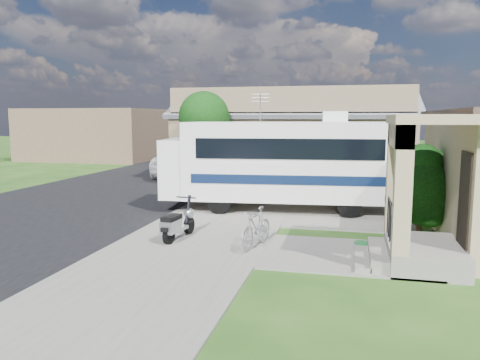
% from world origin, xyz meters
% --- Properties ---
extents(ground, '(120.00, 120.00, 0.00)m').
position_xyz_m(ground, '(0.00, 0.00, 0.00)').
color(ground, '#194011').
extents(street_slab, '(9.00, 80.00, 0.02)m').
position_xyz_m(street_slab, '(-7.50, 10.00, 0.01)').
color(street_slab, black).
rests_on(street_slab, ground).
extents(sidewalk_slab, '(4.00, 80.00, 0.06)m').
position_xyz_m(sidewalk_slab, '(-1.00, 10.00, 0.03)').
color(sidewalk_slab, slate).
rests_on(sidewalk_slab, ground).
extents(driveway_slab, '(7.00, 6.00, 0.05)m').
position_xyz_m(driveway_slab, '(1.50, 4.50, 0.03)').
color(driveway_slab, slate).
rests_on(driveway_slab, ground).
extents(walk_slab, '(4.00, 3.00, 0.05)m').
position_xyz_m(walk_slab, '(3.00, -1.00, 0.03)').
color(walk_slab, slate).
rests_on(walk_slab, ground).
extents(warehouse, '(12.50, 8.40, 5.04)m').
position_xyz_m(warehouse, '(0.00, 13.97, 1.99)').
color(warehouse, '#736548').
rests_on(warehouse, ground).
extents(distant_bldg_far, '(10.00, 8.00, 4.00)m').
position_xyz_m(distant_bldg_far, '(-17.00, 22.00, 2.00)').
color(distant_bldg_far, brown).
rests_on(distant_bldg_far, ground).
extents(distant_bldg_near, '(8.00, 7.00, 3.20)m').
position_xyz_m(distant_bldg_near, '(-15.00, 34.00, 1.60)').
color(distant_bldg_near, '#736548').
rests_on(distant_bldg_near, ground).
extents(street_tree_a, '(2.44, 2.40, 4.58)m').
position_xyz_m(street_tree_a, '(-3.70, 9.05, 3.25)').
color(street_tree_a, '#311D15').
rests_on(street_tree_a, ground).
extents(street_tree_b, '(2.44, 2.40, 4.73)m').
position_xyz_m(street_tree_b, '(-3.70, 19.05, 3.39)').
color(street_tree_b, '#311D15').
rests_on(street_tree_b, ground).
extents(street_tree_c, '(2.44, 2.40, 4.42)m').
position_xyz_m(street_tree_c, '(-3.70, 28.05, 3.10)').
color(street_tree_c, '#311D15').
rests_on(street_tree_c, ground).
extents(motorhome, '(8.34, 3.34, 4.17)m').
position_xyz_m(motorhome, '(0.57, 4.27, 1.79)').
color(motorhome, white).
rests_on(motorhome, ground).
extents(shrub, '(2.13, 2.03, 2.61)m').
position_xyz_m(shrub, '(5.05, 1.75, 1.34)').
color(shrub, '#311D15').
rests_on(shrub, ground).
extents(scooter, '(0.62, 1.69, 1.11)m').
position_xyz_m(scooter, '(-1.48, -0.71, 0.49)').
color(scooter, black).
rests_on(scooter, ground).
extents(bicycle, '(0.84, 1.74, 1.01)m').
position_xyz_m(bicycle, '(0.74, -0.92, 0.50)').
color(bicycle, '#A1A1A8').
rests_on(bicycle, ground).
extents(pickup_truck, '(3.25, 6.05, 1.62)m').
position_xyz_m(pickup_truck, '(-6.29, 13.16, 0.81)').
color(pickup_truck, silver).
rests_on(pickup_truck, ground).
extents(van, '(3.34, 6.55, 1.82)m').
position_xyz_m(van, '(-6.46, 20.31, 0.91)').
color(van, silver).
rests_on(van, ground).
extents(garden_hose, '(0.39, 0.39, 0.17)m').
position_xyz_m(garden_hose, '(3.37, -0.35, 0.09)').
color(garden_hose, '#125C26').
rests_on(garden_hose, ground).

